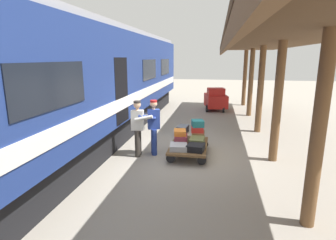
{
  "coord_description": "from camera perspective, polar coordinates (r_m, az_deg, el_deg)",
  "views": [
    {
      "loc": [
        -0.71,
        7.94,
        2.95
      ],
      "look_at": [
        0.66,
        0.28,
        1.15
      ],
      "focal_mm": 28.96,
      "sensor_mm": 36.0,
      "label": 1
    }
  ],
  "objects": [
    {
      "name": "suitcase_burgundy_valise",
      "position": [
        8.39,
        2.72,
        -4.13
      ],
      "size": [
        0.45,
        0.62,
        0.29
      ],
      "primitive_type": "cube",
      "rotation": [
        0.0,
        0.0,
        0.11
      ],
      "color": "maroon",
      "rests_on": "luggage_cart"
    },
    {
      "name": "suitcase_gray_aluminum",
      "position": [
        7.93,
        2.23,
        -5.66
      ],
      "size": [
        0.55,
        0.59,
        0.16
      ],
      "primitive_type": "cube",
      "rotation": [
        0.0,
        0.0,
        0.11
      ],
      "color": "#9EA0A5",
      "rests_on": "luggage_cart"
    },
    {
      "name": "luggage_cart",
      "position": [
        8.42,
        4.4,
        -5.47
      ],
      "size": [
        1.15,
        1.87,
        0.33
      ],
      "color": "brown",
      "rests_on": "ground_plane"
    },
    {
      "name": "suitcase_slate_roller",
      "position": [
        8.87,
        3.13,
        -1.93
      ],
      "size": [
        0.37,
        0.54,
        0.22
      ],
      "primitive_type": "cube",
      "rotation": [
        0.0,
        0.0,
        -0.13
      ],
      "color": "#4C515B",
      "rests_on": "suitcase_cream_canvas"
    },
    {
      "name": "porter_in_overalls",
      "position": [
        8.29,
        -3.15,
        -1.12
      ],
      "size": [
        0.73,
        0.57,
        1.7
      ],
      "color": "navy",
      "rests_on": "ground_plane"
    },
    {
      "name": "suitcase_red_plastic",
      "position": [
        8.82,
        6.17,
        -1.92
      ],
      "size": [
        0.43,
        0.48,
        0.16
      ],
      "primitive_type": "cube",
      "rotation": [
        0.0,
        0.0,
        0.11
      ],
      "color": "#AD231E",
      "rests_on": "suitcase_brown_leather"
    },
    {
      "name": "suitcase_olive_duffel",
      "position": [
        8.35,
        6.13,
        -4.49
      ],
      "size": [
        0.45,
        0.64,
        0.23
      ],
      "primitive_type": "cube",
      "rotation": [
        0.0,
        0.0,
        -0.06
      ],
      "color": "brown",
      "rests_on": "luggage_cart"
    },
    {
      "name": "train_car",
      "position": [
        9.1,
        -18.7,
        6.74
      ],
      "size": [
        3.03,
        20.39,
        4.0
      ],
      "color": "navy",
      "rests_on": "ground_plane"
    },
    {
      "name": "suitcase_teal_softside",
      "position": [
        8.79,
        6.28,
        -0.7
      ],
      "size": [
        0.45,
        0.47,
        0.21
      ],
      "primitive_type": "cube",
      "rotation": [
        0.0,
        0.0,
        0.24
      ],
      "color": "#1E666B",
      "rests_on": "suitcase_red_plastic"
    },
    {
      "name": "platform_canopy",
      "position": [
        8.11,
        22.58,
        14.33
      ],
      "size": [
        3.2,
        20.03,
        3.56
      ],
      "color": "brown",
      "rests_on": "ground_plane"
    },
    {
      "name": "porter_by_door",
      "position": [
        8.19,
        -6.26,
        -1.36
      ],
      "size": [
        0.69,
        0.46,
        1.7
      ],
      "color": "#332D28",
      "rests_on": "ground_plane"
    },
    {
      "name": "baggage_tug",
      "position": [
        15.65,
        9.99,
        4.28
      ],
      "size": [
        1.4,
        1.88,
        1.3
      ],
      "color": "#B21E19",
      "rests_on": "ground_plane"
    },
    {
      "name": "ground_plane",
      "position": [
        8.49,
        4.76,
        -7.34
      ],
      "size": [
        60.0,
        60.0,
        0.0
      ],
      "primitive_type": "plane",
      "color": "gray"
    },
    {
      "name": "suitcase_cream_canvas",
      "position": [
        8.89,
        3.15,
        -3.38
      ],
      "size": [
        0.48,
        0.64,
        0.22
      ],
      "primitive_type": "cube",
      "rotation": [
        0.0,
        0.0,
        0.11
      ],
      "color": "beige",
      "rests_on": "luggage_cart"
    },
    {
      "name": "suitcase_brown_leather",
      "position": [
        8.84,
        6.38,
        -3.36
      ],
      "size": [
        0.4,
        0.48,
        0.27
      ],
      "primitive_type": "cube",
      "rotation": [
        0.0,
        0.0,
        0.02
      ],
      "color": "brown",
      "rests_on": "luggage_cart"
    },
    {
      "name": "suitcase_black_hardshell",
      "position": [
        7.87,
        5.85,
        -5.75
      ],
      "size": [
        0.53,
        0.58,
        0.19
      ],
      "primitive_type": "cube",
      "rotation": [
        0.0,
        0.0,
        -0.12
      ],
      "color": "black",
      "rests_on": "luggage_cart"
    },
    {
      "name": "suitcase_orange_carryall",
      "position": [
        8.34,
        2.51,
        -2.62
      ],
      "size": [
        0.43,
        0.5,
        0.16
      ],
      "primitive_type": "cube",
      "rotation": [
        0.0,
        0.0,
        0.17
      ],
      "color": "#CC6B23",
      "rests_on": "suitcase_burgundy_valise"
    }
  ]
}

